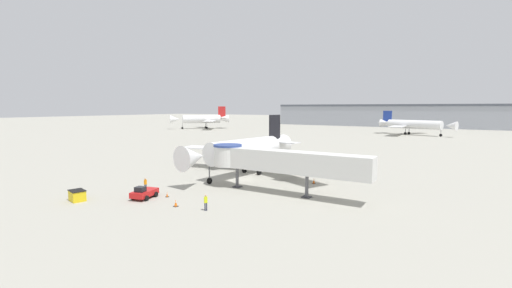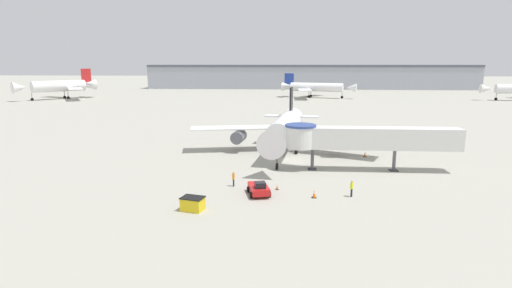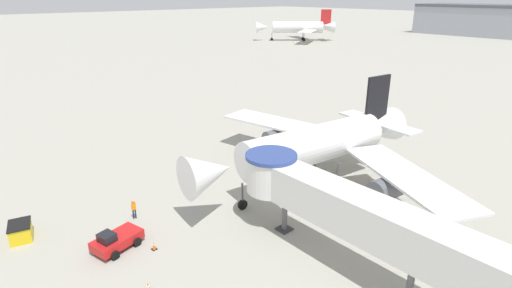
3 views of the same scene
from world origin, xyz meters
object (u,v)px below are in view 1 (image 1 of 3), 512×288
(traffic_cone_apron_front, at_px, (176,203))
(background_jet_red_tail, at_px, (203,119))
(traffic_cone_near_nose, at_px, (167,195))
(background_jet_blue_tail, at_px, (412,124))
(ground_crew_wing_walker, at_px, (206,201))
(main_airplane, at_px, (247,150))
(traffic_cone_starboard_wing, at_px, (314,181))
(ground_crew_marshaller, at_px, (145,183))
(service_container_yellow, at_px, (77,195))
(pushback_tug_red, at_px, (144,193))
(jet_bridge, at_px, (275,160))

(traffic_cone_apron_front, bearing_deg, background_jet_red_tail, 129.03)
(traffic_cone_near_nose, xyz_separation_m, background_jet_blue_tail, (13.46, 123.69, 4.05))
(ground_crew_wing_walker, bearing_deg, main_airplane, 54.45)
(traffic_cone_near_nose, xyz_separation_m, traffic_cone_apron_front, (3.96, -2.50, 0.09))
(traffic_cone_starboard_wing, relative_size, traffic_cone_apron_front, 0.99)
(main_airplane, bearing_deg, traffic_cone_starboard_wing, 6.10)
(traffic_cone_apron_front, height_order, ground_crew_marshaller, ground_crew_marshaller)
(main_airplane, relative_size, traffic_cone_apron_front, 38.49)
(service_container_yellow, relative_size, traffic_cone_near_nose, 3.93)
(pushback_tug_red, bearing_deg, traffic_cone_near_nose, 32.15)
(background_jet_blue_tail, bearing_deg, jet_bridge, -163.20)
(pushback_tug_red, bearing_deg, ground_crew_wing_walker, -13.32)
(main_airplane, xyz_separation_m, pushback_tug_red, (-2.85, -19.21, -3.49))
(main_airplane, bearing_deg, jet_bridge, -32.35)
(pushback_tug_red, relative_size, ground_crew_wing_walker, 2.16)
(main_airplane, relative_size, traffic_cone_near_nose, 49.78)
(ground_crew_wing_walker, height_order, background_jet_blue_tail, background_jet_blue_tail)
(ground_crew_marshaller, height_order, ground_crew_wing_walker, ground_crew_wing_walker)
(traffic_cone_starboard_wing, height_order, ground_crew_marshaller, ground_crew_marshaller)
(jet_bridge, bearing_deg, background_jet_red_tail, 134.38)
(service_container_yellow, bearing_deg, main_airplane, 69.71)
(main_airplane, xyz_separation_m, traffic_cone_starboard_wing, (12.16, -0.24, -3.83))
(traffic_cone_starboard_wing, bearing_deg, jet_bridge, -106.68)
(jet_bridge, height_order, traffic_cone_starboard_wing, jet_bridge)
(pushback_tug_red, xyz_separation_m, traffic_cone_near_nose, (1.94, 2.01, -0.43))
(main_airplane, bearing_deg, traffic_cone_apron_front, -73.99)
(background_jet_red_tail, bearing_deg, traffic_cone_apron_front, -9.90)
(ground_crew_marshaller, bearing_deg, traffic_cone_apron_front, -99.66)
(ground_crew_marshaller, xyz_separation_m, ground_crew_wing_walker, (12.99, -2.82, 0.03))
(jet_bridge, height_order, background_jet_blue_tail, background_jet_blue_tail)
(traffic_cone_apron_front, relative_size, ground_crew_marshaller, 0.46)
(pushback_tug_red, height_order, ground_crew_wing_walker, ground_crew_wing_walker)
(traffic_cone_near_nose, height_order, background_jet_blue_tail, background_jet_blue_tail)
(ground_crew_marshaller, height_order, background_jet_blue_tail, background_jet_blue_tail)
(traffic_cone_starboard_wing, xyz_separation_m, background_jet_blue_tail, (0.40, 106.73, 3.96))
(traffic_cone_starboard_wing, xyz_separation_m, traffic_cone_apron_front, (-9.11, -19.47, 0.01))
(traffic_cone_apron_front, xyz_separation_m, ground_crew_marshaller, (-9.00, 3.39, 0.62))
(ground_crew_wing_walker, bearing_deg, traffic_cone_near_nose, 110.65)
(background_jet_blue_tail, bearing_deg, traffic_cone_apron_front, -166.13)
(traffic_cone_apron_front, bearing_deg, ground_crew_marshaller, 159.34)
(pushback_tug_red, xyz_separation_m, background_jet_blue_tail, (15.41, 125.70, 3.62))
(traffic_cone_starboard_wing, distance_m, traffic_cone_apron_front, 21.49)
(traffic_cone_near_nose, bearing_deg, ground_crew_wing_walker, -13.61)
(service_container_yellow, xyz_separation_m, background_jet_blue_tail, (21.51, 130.70, 3.68))
(pushback_tug_red, bearing_deg, background_jet_red_tail, 113.49)
(main_airplane, relative_size, traffic_cone_starboard_wing, 38.98)
(traffic_cone_apron_front, xyz_separation_m, ground_crew_wing_walker, (3.99, 0.58, 0.66))
(jet_bridge, distance_m, background_jet_red_tail, 141.22)
(service_container_yellow, xyz_separation_m, traffic_cone_starboard_wing, (21.11, 23.97, -0.28))
(main_airplane, distance_m, traffic_cone_apron_front, 20.30)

